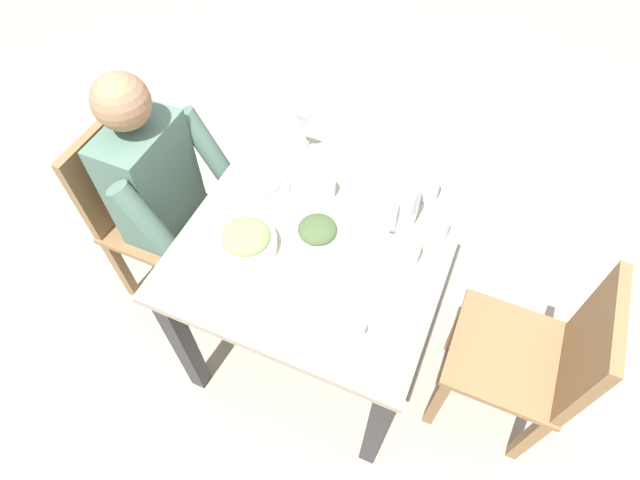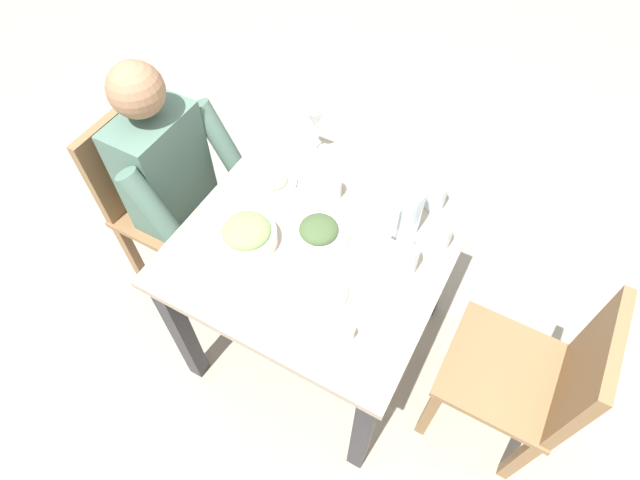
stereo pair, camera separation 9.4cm
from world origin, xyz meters
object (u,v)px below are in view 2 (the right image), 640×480
at_px(water_glass_far_left, 442,235).
at_px(wine_glass, 315,121).
at_px(dining_table, 318,261).
at_px(plate_dolmas, 319,231).
at_px(plate_beans, 273,180).
at_px(water_pitcher, 404,207).
at_px(salad_bowl, 247,234).
at_px(water_glass_center, 331,187).
at_px(salt_shaker, 350,333).
at_px(chair_far, 535,377).
at_px(oil_carafe, 406,258).
at_px(water_glass_far_right, 436,195).
at_px(diner_near, 187,189).
at_px(chair_near, 155,195).
at_px(plate_yoghurt, 316,288).

bearing_deg(water_glass_far_left, wine_glass, -108.63).
bearing_deg(dining_table, wine_glass, -149.69).
relative_size(plate_dolmas, plate_beans, 1.25).
relative_size(dining_table, water_pitcher, 4.56).
relative_size(dining_table, salad_bowl, 4.49).
relative_size(water_glass_center, salt_shaker, 1.58).
bearing_deg(wine_glass, chair_far, 71.29).
bearing_deg(plate_beans, oil_carafe, 79.11).
bearing_deg(water_pitcher, chair_far, 74.38).
height_order(water_glass_far_right, wine_glass, wine_glass).
height_order(water_pitcher, wine_glass, wine_glass).
bearing_deg(diner_near, water_glass_center, 105.26).
bearing_deg(salad_bowl, salt_shaker, 72.05).
relative_size(plate_dolmas, water_glass_center, 2.49).
bearing_deg(chair_near, water_pitcher, 97.99).
distance_m(chair_near, wine_glass, 0.79).
distance_m(plate_dolmas, wine_glass, 0.42).
xyz_separation_m(water_glass_far_right, wine_glass, (-0.04, -0.49, 0.09)).
xyz_separation_m(plate_beans, water_glass_far_left, (-0.03, 0.62, 0.04)).
bearing_deg(plate_yoghurt, water_pitcher, 160.78).
xyz_separation_m(water_glass_center, water_glass_far_right, (-0.13, 0.33, 0.01)).
bearing_deg(salt_shaker, dining_table, -136.90).
distance_m(chair_far, water_glass_far_right, 0.69).
xyz_separation_m(plate_yoghurt, water_glass_far_right, (-0.50, 0.19, 0.04)).
bearing_deg(plate_dolmas, wine_glass, -149.42).
distance_m(chair_far, water_glass_far_left, 0.57).
distance_m(diner_near, oil_carafe, 0.91).
bearing_deg(plate_beans, plate_dolmas, 64.74).
xyz_separation_m(plate_dolmas, plate_yoghurt, (0.20, 0.10, 0.00)).
bearing_deg(water_glass_far_right, plate_dolmas, -43.95).
height_order(dining_table, water_glass_far_left, water_glass_far_left).
height_order(water_glass_far_left, water_glass_far_right, water_glass_far_right).
bearing_deg(water_glass_far_left, plate_beans, -87.01).
height_order(dining_table, chair_far, chair_far).
height_order(chair_far, plate_yoghurt, chair_far).
distance_m(chair_near, diner_near, 0.25).
height_order(plate_yoghurt, water_glass_far_left, water_glass_far_left).
bearing_deg(water_pitcher, water_glass_far_right, 154.66).
bearing_deg(oil_carafe, chair_far, 88.45).
height_order(water_glass_center, wine_glass, wine_glass).
bearing_deg(plate_dolmas, chair_near, -91.41).
bearing_deg(plate_yoghurt, salt_shaker, 60.87).
distance_m(salad_bowl, plate_yoghurt, 0.29).
bearing_deg(water_glass_center, water_glass_far_right, 111.31).
xyz_separation_m(salad_bowl, water_glass_far_left, (-0.29, 0.55, 0.01)).
bearing_deg(water_pitcher, water_glass_far_left, 85.03).
bearing_deg(chair_near, salad_bowl, 75.32).
xyz_separation_m(chair_far, plate_beans, (-0.12, -1.07, 0.28)).
bearing_deg(oil_carafe, plate_dolmas, -87.61).
height_order(diner_near, water_pitcher, diner_near).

